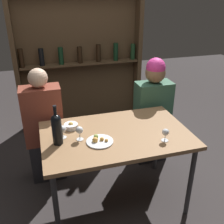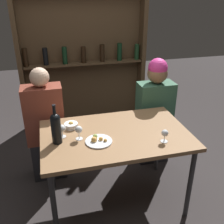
% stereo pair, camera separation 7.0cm
% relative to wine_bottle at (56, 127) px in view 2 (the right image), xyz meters
% --- Properties ---
extents(ground_plane, '(10.00, 10.00, 0.00)m').
position_rel_wine_bottle_xyz_m(ground_plane, '(0.50, 0.02, -0.92)').
color(ground_plane, '#332D2D').
extents(dining_table, '(1.29, 0.83, 0.77)m').
position_rel_wine_bottle_xyz_m(dining_table, '(0.50, 0.02, -0.21)').
color(dining_table, olive).
rests_on(dining_table, ground_plane).
extents(wine_rack_wall, '(1.79, 0.21, 2.15)m').
position_rel_wine_bottle_xyz_m(wine_rack_wall, '(0.50, 1.79, 0.19)').
color(wine_rack_wall, '#4C3823').
rests_on(wine_rack_wall, ground_plane).
extents(wine_bottle, '(0.08, 0.08, 0.34)m').
position_rel_wine_bottle_xyz_m(wine_bottle, '(0.00, 0.00, 0.00)').
color(wine_bottle, black).
rests_on(wine_bottle, dining_table).
extents(wine_glass_0, '(0.06, 0.06, 0.11)m').
position_rel_wine_bottle_xyz_m(wine_glass_0, '(0.86, -0.21, -0.07)').
color(wine_glass_0, silver).
rests_on(wine_glass_0, dining_table).
extents(wine_glass_1, '(0.06, 0.06, 0.12)m').
position_rel_wine_bottle_xyz_m(wine_glass_1, '(0.05, 0.08, -0.07)').
color(wine_glass_1, silver).
rests_on(wine_glass_1, dining_table).
extents(wine_glass_2, '(0.06, 0.06, 0.12)m').
position_rel_wine_bottle_xyz_m(wine_glass_2, '(0.18, 0.01, -0.06)').
color(wine_glass_2, silver).
rests_on(wine_glass_2, dining_table).
extents(food_plate_0, '(0.23, 0.23, 0.05)m').
position_rel_wine_bottle_xyz_m(food_plate_0, '(0.33, -0.07, -0.13)').
color(food_plate_0, silver).
rests_on(food_plate_0, dining_table).
extents(snack_bowl, '(0.12, 0.12, 0.06)m').
position_rel_wine_bottle_xyz_m(snack_bowl, '(0.14, 0.22, -0.12)').
color(snack_bowl, white).
rests_on(snack_bowl, dining_table).
extents(seated_person_left, '(0.39, 0.22, 1.25)m').
position_rel_wine_bottle_xyz_m(seated_person_left, '(-0.10, 0.59, -0.33)').
color(seated_person_left, '#26262B').
rests_on(seated_person_left, ground_plane).
extents(seated_person_right, '(0.40, 0.22, 1.26)m').
position_rel_wine_bottle_xyz_m(seated_person_right, '(1.12, 0.59, -0.29)').
color(seated_person_right, '#26262B').
rests_on(seated_person_right, ground_plane).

